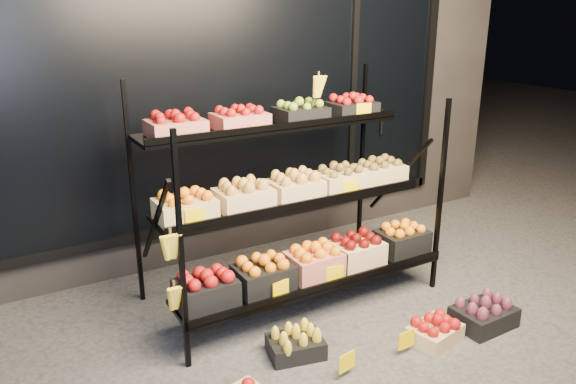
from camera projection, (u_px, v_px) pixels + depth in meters
ground at (340, 333)px, 3.83m from camera, size 24.00×24.00×0.00m
building at (189, 47)px, 5.40m from camera, size 6.00×2.08×3.50m
display_rack at (294, 200)px, 4.07m from camera, size 2.18×1.02×1.75m
tag_floor_a at (347, 368)px, 3.37m from camera, size 0.13×0.01×0.12m
tag_floor_b at (406, 345)px, 3.59m from camera, size 0.13×0.01×0.12m
floor_crate_midleft at (296, 343)px, 3.57m from camera, size 0.39×0.32×0.18m
floor_crate_midright at (435, 330)px, 3.72m from camera, size 0.38×0.31×0.18m
floor_crate_right at (484, 313)px, 3.90m from camera, size 0.41×0.31×0.20m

